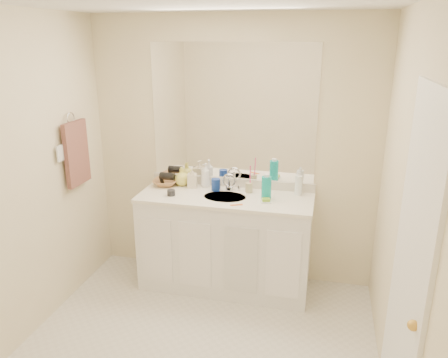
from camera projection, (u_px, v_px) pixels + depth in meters
name	position (u px, v px, depth m)	size (l,w,h in m)	color
wall_back	(232.00, 153.00, 3.96)	(2.60, 0.02, 2.40)	beige
wall_front	(76.00, 331.00, 1.55)	(2.60, 0.02, 2.40)	beige
wall_left	(10.00, 187.00, 3.04)	(0.02, 2.60, 2.40)	beige
wall_right	(407.00, 222.00, 2.47)	(0.02, 2.60, 2.40)	beige
vanity_cabinet	(225.00, 243.00, 3.94)	(1.50, 0.55, 0.85)	white
countertop	(225.00, 197.00, 3.80)	(1.52, 0.57, 0.03)	white
backsplash	(232.00, 182.00, 4.03)	(1.52, 0.03, 0.08)	silver
sink_basin	(225.00, 198.00, 3.79)	(0.37, 0.37, 0.02)	beige
faucet	(229.00, 184.00, 3.93)	(0.02, 0.02, 0.11)	silver
mirror	(232.00, 113.00, 3.84)	(1.48, 0.01, 1.20)	white
blue_mug	(216.00, 185.00, 3.92)	(0.08, 0.08, 0.11)	#17399F
tan_cup	(249.00, 188.00, 3.87)	(0.07, 0.07, 0.09)	tan
toothbrush	(250.00, 176.00, 3.84)	(0.01, 0.01, 0.20)	#FF4387
mouthwash_bottle	(266.00, 188.00, 3.70)	(0.08, 0.08, 0.20)	#0DA7A2
clear_pump_bottle	(299.00, 185.00, 3.81)	(0.07, 0.07, 0.17)	white
soap_dish	(266.00, 202.00, 3.65)	(0.09, 0.07, 0.01)	white
green_soap	(266.00, 200.00, 3.64)	(0.07, 0.05, 0.02)	#87C32F
orange_comb	(236.00, 205.00, 3.59)	(0.10, 0.02, 0.00)	#D95E16
dark_jar	(171.00, 193.00, 3.80)	(0.07, 0.07, 0.05)	black
soap_bottle_white	(205.00, 175.00, 4.01)	(0.08, 0.09, 0.22)	white
soap_bottle_cream	(192.00, 177.00, 3.99)	(0.09, 0.09, 0.19)	beige
soap_bottle_yellow	(182.00, 176.00, 4.05)	(0.13, 0.13, 0.17)	#E2DD58
wicker_basket	(166.00, 182.00, 4.06)	(0.23, 0.23, 0.06)	#A16E41
hair_dryer	(167.00, 176.00, 4.04)	(0.07, 0.07, 0.14)	black
towel_ring	(71.00, 118.00, 3.64)	(0.11, 0.11, 0.01)	silver
hand_towel	(77.00, 153.00, 3.73)	(0.04, 0.32, 0.55)	brown
switch_plate	(60.00, 153.00, 3.53)	(0.01, 0.09, 0.13)	white
door	(409.00, 280.00, 2.25)	(0.02, 0.82, 2.00)	white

